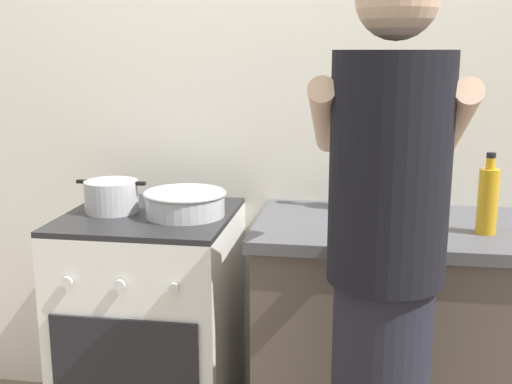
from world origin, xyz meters
The scene contains 9 objects.
back_wall centered at (0.20, 0.50, 1.25)m, with size 3.20×0.10×2.50m.
countertop centered at (0.55, 0.15, 0.45)m, with size 1.00×0.60×0.90m.
stove_range centered at (-0.35, 0.15, 0.45)m, with size 0.60×0.62×0.90m.
pot centered at (-0.49, 0.15, 0.96)m, with size 0.26×0.19×0.12m.
mixing_bowl centered at (-0.21, 0.14, 0.95)m, with size 0.30×0.30×0.09m.
utensil_crock centered at (0.35, 0.35, 1.00)m, with size 0.10×0.10×0.33m.
spice_bottle centered at (0.51, 0.19, 0.95)m, with size 0.04×0.04×0.09m.
oil_bottle centered at (0.81, 0.07, 1.01)m, with size 0.06×0.06×0.26m.
person centered at (0.47, -0.41, 0.86)m, with size 0.41×0.50×1.70m.
Camera 1 is at (0.39, -2.00, 1.48)m, focal length 44.63 mm.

